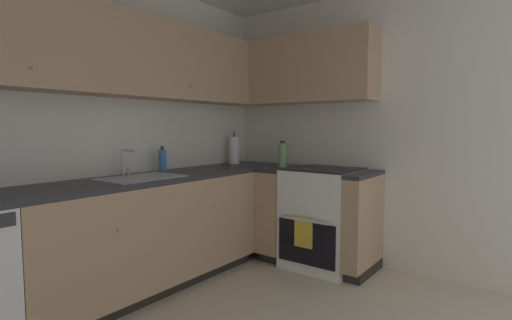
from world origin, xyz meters
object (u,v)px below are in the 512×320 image
at_px(oven_range, 324,217).
at_px(oil_bottle, 283,155).
at_px(soap_bottle, 162,160).
at_px(paper_towel_roll, 234,150).

relative_size(oven_range, oil_bottle, 4.12).
bearing_deg(oven_range, soap_bottle, 133.59).
bearing_deg(oil_bottle, soap_bottle, 148.32).
bearing_deg(oil_bottle, oven_range, -87.62).
distance_m(oven_range, oil_bottle, 0.71).
bearing_deg(soap_bottle, oven_range, -46.41).
distance_m(soap_bottle, oil_bottle, 1.15).
bearing_deg(paper_towel_roll, oil_bottle, -86.37).
bearing_deg(oil_bottle, paper_towel_roll, 93.63).
bearing_deg(paper_towel_roll, oven_range, -86.91).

